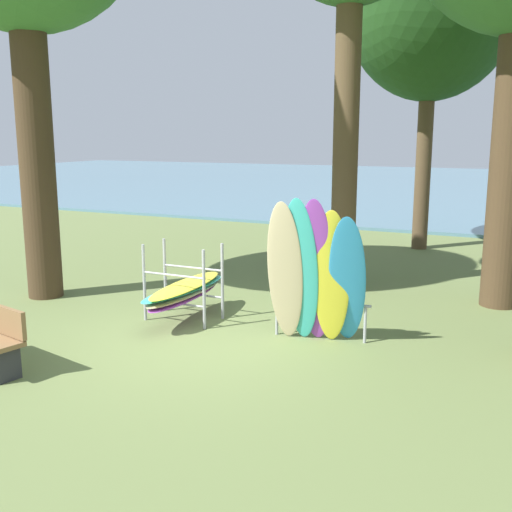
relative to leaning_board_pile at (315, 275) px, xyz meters
name	(u,v)px	position (x,y,z in m)	size (l,w,h in m)	color
ground_plane	(194,341)	(-1.61, -0.67, -1.01)	(80.00, 80.00, 0.00)	olive
lake_water	(455,186)	(-1.61, 28.57, -0.96)	(80.00, 36.00, 0.10)	slate
leaning_board_pile	(315,275)	(0.00, 0.00, 0.00)	(1.49, 0.82, 2.13)	#C6B289
board_storage_rack	(185,290)	(-2.29, 0.20, -0.52)	(1.15, 2.13, 1.25)	#9EA0A5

